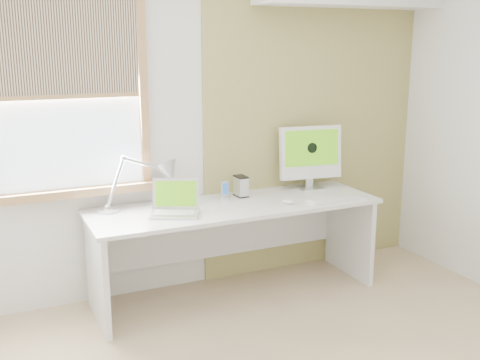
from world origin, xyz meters
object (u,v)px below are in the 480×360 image
desk (232,227)px  desk_lamp (158,177)px  laptop (175,205)px  external_drive (241,186)px  imac (310,154)px

desk → desk_lamp: 0.68m
desk_lamp → desk: bearing=-19.5°
desk → laptop: laptop is taller
external_drive → desk: bearing=-135.8°
desk → laptop: bearing=-169.0°
desk_lamp → imac: 1.29m
laptop → external_drive: 0.66m
desk_lamp → imac: size_ratio=1.33×
laptop → imac: imac is taller
desk_lamp → laptop: (0.04, -0.28, -0.15)m
desk_lamp → external_drive: (0.66, -0.05, -0.13)m
laptop → imac: bearing=10.2°
laptop → external_drive: bearing=20.0°
laptop → desk: bearing=11.0°
imac → desk_lamp: bearing=177.6°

